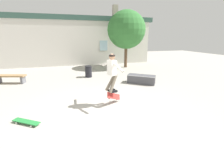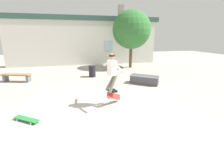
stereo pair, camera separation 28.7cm
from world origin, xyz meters
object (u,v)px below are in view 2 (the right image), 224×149
Objects in this scene: tree_right at (131,30)px; skateboard_flipping at (114,96)px; trash_bin at (92,71)px; skateboard_resting at (27,119)px; skate_ledge at (144,80)px; skater at (112,70)px; park_bench at (17,76)px.

skateboard_flipping is at bearing -114.14° from tree_right.
tree_right is 7.30× the size of skateboard_flipping.
trash_bin is at bearing 60.47° from skateboard_flipping.
skateboard_resting is at bearing 156.77° from skateboard_flipping.
trash_bin is (-3.39, -2.42, -2.64)m from tree_right.
skate_ledge is 1.08× the size of skater.
skater is 3.07m from skateboard_resting.
park_bench is at bearing 144.96° from skateboard_resting.
skater is 1.02m from skateboard_flipping.
skate_ledge is 3.34m from trash_bin.
tree_right is 6.41× the size of trash_bin.
skateboard_flipping is at bearing -25.30° from park_bench.
skater reaches higher than skateboard_resting.
tree_right is at bearing 50.07° from skater.
skateboard_resting is (-4.99, -2.72, -0.16)m from skate_ledge.
skate_ledge reaches higher than skateboard_resting.
skater is (-3.04, -6.66, -1.69)m from tree_right.
skate_ledge is (-0.79, -4.51, -2.79)m from tree_right.
skater reaches higher than trash_bin.
park_bench reaches higher than skateboard_resting.
trash_bin is 5.38m from skateboard_resting.
skateboard_flipping is at bearing 11.35° from skater.
skater is at bearing -100.12° from skate_ledge.
tree_right is 9.71m from skateboard_resting.
skater is (-2.25, -2.15, 1.10)m from skate_ledge.
tree_right is 3.27× the size of skater.
skater reaches higher than skate_ledge.
skateboard_flipping is 0.75× the size of skateboard_resting.
skate_ledge is at bearing 28.32° from skater.
tree_right is 2.79× the size of park_bench.
trash_bin is 0.51× the size of skater.
park_bench is 6.20m from skater.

